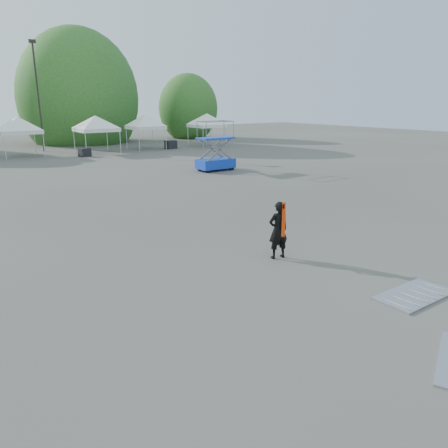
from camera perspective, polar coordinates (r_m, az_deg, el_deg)
ground at (r=14.50m, az=-2.39°, el=-2.86°), size 120.00×120.00×0.00m
light_pole_east at (r=44.73m, az=-23.18°, el=15.78°), size 0.60×0.25×9.80m
tree_mid_e at (r=53.11m, az=-18.43°, el=15.32°), size 5.12×5.12×7.79m
tree_far_e at (r=56.77m, az=-4.69°, el=14.81°), size 3.84×3.84×5.84m
tent_e at (r=41.11m, az=-25.34°, el=12.19°), size 4.52×4.52×3.88m
tent_f at (r=41.64m, az=-16.45°, el=13.07°), size 4.71×4.71×3.88m
tent_g at (r=43.96m, az=-10.26°, el=13.57°), size 4.28×4.28×3.88m
tent_h at (r=46.36m, az=-2.25°, el=13.91°), size 4.39×4.39×3.88m
man at (r=13.23m, az=7.10°, el=-0.78°), size 0.71×0.54×1.77m
scissor_lift at (r=29.93m, az=-1.12°, el=10.16°), size 2.58×1.32×3.31m
barrier_mid at (r=11.87m, az=23.60°, el=-8.45°), size 2.08×1.05×0.07m
crate_mid at (r=39.54m, az=-17.74°, el=8.90°), size 1.04×0.90×0.70m
crate_east at (r=44.20m, az=-6.97°, el=10.26°), size 1.10×0.89×0.80m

